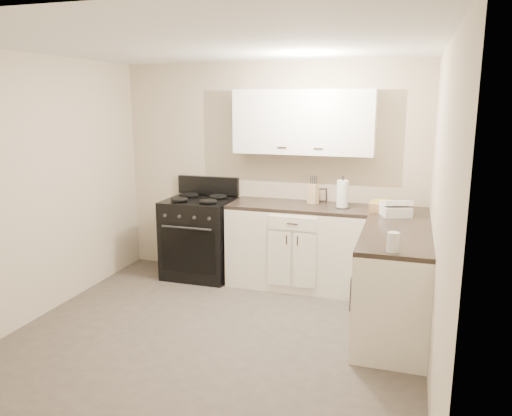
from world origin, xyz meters
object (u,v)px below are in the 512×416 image
(paper_towel, at_px, (342,194))
(wicker_basket, at_px, (384,207))
(knife_block, at_px, (313,194))
(countertop_grill, at_px, (395,211))
(stove, at_px, (200,238))

(paper_towel, relative_size, wicker_basket, 1.06)
(knife_block, xyz_separation_m, countertop_grill, (0.90, -0.35, -0.06))
(knife_block, bearing_deg, stove, -152.98)
(paper_towel, bearing_deg, stove, -179.28)
(stove, relative_size, countertop_grill, 3.48)
(knife_block, bearing_deg, wicker_basket, 5.90)
(knife_block, height_order, countertop_grill, knife_block)
(wicker_basket, distance_m, countertop_grill, 0.19)
(stove, distance_m, paper_towel, 1.78)
(stove, relative_size, paper_towel, 3.19)
(paper_towel, relative_size, countertop_grill, 1.09)
(wicker_basket, xyz_separation_m, countertop_grill, (0.12, -0.15, 0.00))
(stove, relative_size, wicker_basket, 3.36)
(knife_block, xyz_separation_m, paper_towel, (0.34, -0.13, 0.04))
(knife_block, relative_size, paper_towel, 0.75)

